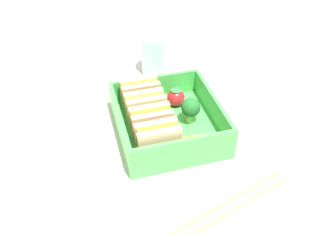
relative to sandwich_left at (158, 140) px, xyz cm
name	(u,v)px	position (x,y,z in cm)	size (l,w,h in cm)	color
ground_plane	(168,136)	(5.31, -2.90, -4.62)	(120.00, 120.00, 2.00)	beige
bento_tray	(168,128)	(5.31, -2.90, -3.02)	(15.97, 14.69, 1.20)	#49BB53
bento_rim	(168,115)	(5.31, -2.90, -0.49)	(15.97, 14.69, 3.86)	#49BB53
sandwich_left	(158,140)	(0.00, 0.00, 0.00)	(2.83, 5.80, 4.84)	#E4B38A
sandwich_center_left	(151,124)	(3.54, 0.00, 0.00)	(2.83, 5.80, 4.84)	tan
sandwich_center	(146,109)	(7.09, 0.00, 0.00)	(2.83, 5.80, 4.84)	#E1C281
sandwich_center_right	(140,95)	(10.63, 0.00, 0.00)	(2.83, 5.80, 4.84)	tan
carrot_stick_far_left	(199,138)	(0.84, -6.11, -1.92)	(1.00, 1.00, 4.96)	orange
broccoli_floret	(192,110)	(4.93, -6.36, 0.04)	(2.87, 2.87, 4.05)	#93C370
strawberry_far_left	(176,97)	(9.90, -5.49, -0.89)	(2.82, 2.82, 3.42)	red
chopstick_pair	(225,208)	(-10.32, -5.64, -3.27)	(7.84, 19.35, 0.70)	tan
drinking_glass	(158,55)	(21.67, -5.70, 0.11)	(5.98, 5.98, 7.46)	silver
folded_napkin	(280,106)	(6.06, -21.98, -3.42)	(10.90, 8.63, 0.40)	silver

